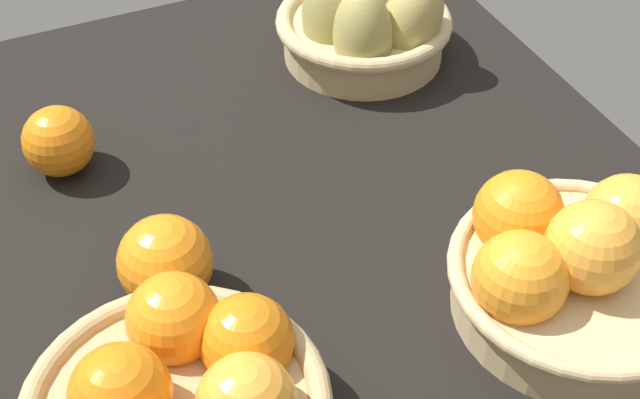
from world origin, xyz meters
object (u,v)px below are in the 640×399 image
object	(u,v)px
basket_near_right_pears	(364,24)
loose_orange_back_gap	(58,141)
loose_orange_front_gap	(165,262)
basket_near_left	(574,267)

from	to	relation	value
basket_near_right_pears	loose_orange_back_gap	distance (cm)	37.33
loose_orange_front_gap	loose_orange_back_gap	size ratio (longest dim) A/B	1.15
basket_near_right_pears	loose_orange_front_gap	size ratio (longest dim) A/B	2.49
basket_near_right_pears	loose_orange_front_gap	bearing A→B (deg)	129.67
basket_near_right_pears	basket_near_left	bearing A→B (deg)	178.89
loose_orange_front_gap	loose_orange_back_gap	world-z (taller)	loose_orange_front_gap
loose_orange_front_gap	loose_orange_back_gap	distance (cm)	21.46
loose_orange_back_gap	basket_near_left	bearing A→B (deg)	-135.03
loose_orange_back_gap	loose_orange_front_gap	bearing A→B (deg)	-167.44
basket_near_right_pears	loose_orange_front_gap	xyz separation A→B (cm)	(-26.71, 32.21, -0.32)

